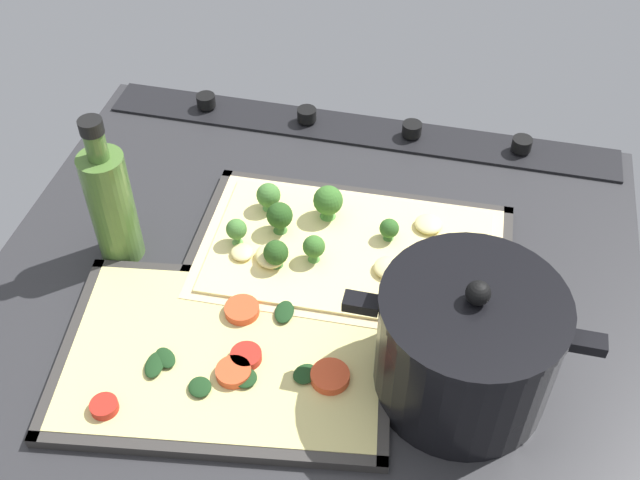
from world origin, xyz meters
TOP-DOWN VIEW (x-y plane):
  - ground_plane at (0.00, 0.00)cm, footprint 77.35×65.77cm
  - stove_control_panel at (0.00, -29.39)cm, footprint 74.26×7.00cm
  - baking_tray_front at (-3.87, -3.68)cm, footprint 39.37×25.48cm
  - broccoli_pizza at (-3.43, -3.66)cm, footprint 36.90×23.00cm
  - baking_tray_back at (6.38, 13.70)cm, footprint 38.98×29.54cm
  - veggie_pizza_back at (6.11, 13.82)cm, footprint 36.26×26.82cm
  - cooking_pot at (-18.65, 11.52)cm, footprint 25.24×18.40cm
  - oil_bottle at (23.72, 1.11)cm, footprint 5.34×5.34cm

SIDE VIEW (x-z plane):
  - ground_plane at x=0.00cm, z-range -3.00..0.00cm
  - baking_tray_front at x=-3.87cm, z-range -0.28..1.02cm
  - baking_tray_back at x=6.38cm, z-range -0.28..1.02cm
  - stove_control_panel at x=0.00cm, z-range -0.74..1.86cm
  - veggie_pizza_back at x=6.11cm, z-range 0.11..2.01cm
  - broccoli_pizza at x=-3.43cm, z-range -1.17..4.79cm
  - cooking_pot at x=-18.65cm, z-range -1.15..15.06cm
  - oil_bottle at x=23.72cm, z-range -1.85..18.21cm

